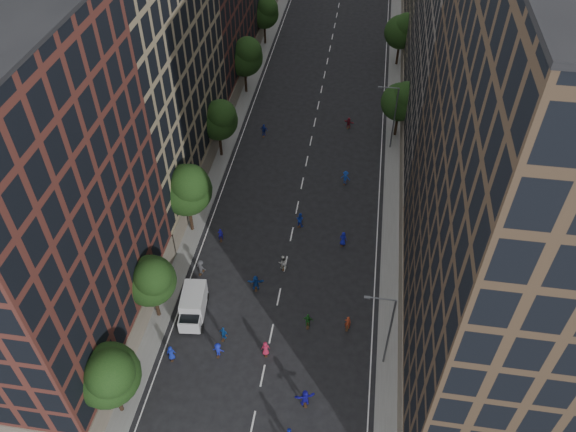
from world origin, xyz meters
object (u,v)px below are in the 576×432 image
object	(u,v)px
streetlamp_far	(393,115)
skater_0	(171,353)
streetlamp_near	(387,328)
cargo_van	(193,306)

from	to	relation	value
streetlamp_far	skater_0	bearing A→B (deg)	-118.00
streetlamp_near	cargo_van	distance (m)	18.76
streetlamp_far	streetlamp_near	bearing A→B (deg)	-90.00
streetlamp_near	cargo_van	size ratio (longest dim) A/B	1.79
streetlamp_near	cargo_van	world-z (taller)	streetlamp_near
streetlamp_near	skater_0	distance (m)	19.52
cargo_van	streetlamp_far	bearing A→B (deg)	53.02
streetlamp_near	skater_0	size ratio (longest dim) A/B	5.47
streetlamp_far	skater_0	distance (m)	40.42
skater_0	streetlamp_near	bearing A→B (deg)	171.71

